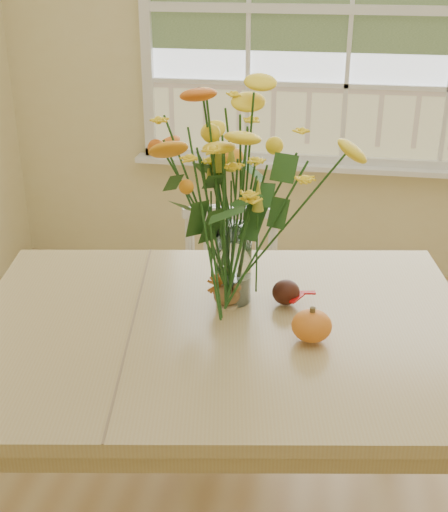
# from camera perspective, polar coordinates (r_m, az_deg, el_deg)

# --- Properties ---
(wall_back) EXTENTS (4.00, 0.02, 2.70)m
(wall_back) POSITION_cam_1_polar(r_m,az_deg,el_deg) (3.96, 10.38, 16.72)
(wall_back) COLOR beige
(wall_back) RESTS_ON floor
(window) EXTENTS (2.42, 0.12, 1.74)m
(window) POSITION_cam_1_polar(r_m,az_deg,el_deg) (3.90, 10.59, 19.28)
(window) COLOR silver
(window) RESTS_ON wall_back
(dining_table) EXTENTS (1.69, 1.33, 0.82)m
(dining_table) POSITION_cam_1_polar(r_m,az_deg,el_deg) (2.14, -0.09, -7.84)
(dining_table) COLOR tan
(dining_table) RESTS_ON floor
(windsor_chair) EXTENTS (0.45, 0.43, 0.86)m
(windsor_chair) POSITION_cam_1_polar(r_m,az_deg,el_deg) (2.91, 0.53, -3.85)
(windsor_chair) COLOR white
(windsor_chair) RESTS_ON floor
(flower_vase) EXTENTS (0.54, 0.54, 0.64)m
(flower_vase) POSITION_cam_1_polar(r_m,az_deg,el_deg) (2.07, 0.85, 5.72)
(flower_vase) COLOR white
(flower_vase) RESTS_ON dining_table
(pumpkin) EXTENTS (0.12, 0.12, 0.09)m
(pumpkin) POSITION_cam_1_polar(r_m,az_deg,el_deg) (2.00, 7.31, -5.91)
(pumpkin) COLOR #D15618
(pumpkin) RESTS_ON dining_table
(turkey_figurine) EXTENTS (0.10, 0.08, 0.11)m
(turkey_figurine) POSITION_cam_1_polar(r_m,az_deg,el_deg) (2.16, 0.24, -3.30)
(turkey_figurine) COLOR #CCB78C
(turkey_figurine) RESTS_ON dining_table
(dark_gourd) EXTENTS (0.13, 0.11, 0.08)m
(dark_gourd) POSITION_cam_1_polar(r_m,az_deg,el_deg) (2.19, 5.18, -3.13)
(dark_gourd) COLOR #38160F
(dark_gourd) RESTS_ON dining_table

